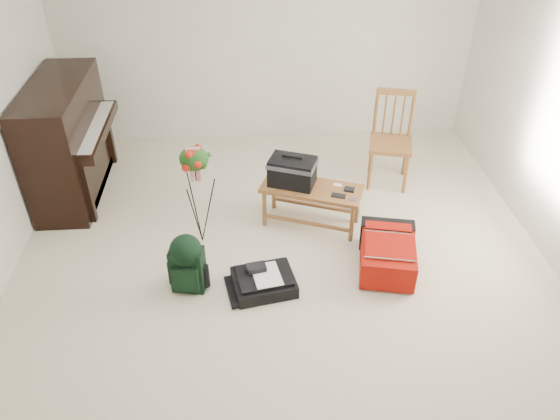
{
  "coord_description": "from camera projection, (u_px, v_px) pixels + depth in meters",
  "views": [
    {
      "loc": [
        -0.29,
        -3.68,
        3.42
      ],
      "look_at": [
        -0.01,
        0.35,
        0.5
      ],
      "focal_mm": 35.0,
      "sensor_mm": 36.0,
      "label": 1
    }
  ],
  "objects": [
    {
      "name": "floor",
      "position": [
        284.0,
        277.0,
        4.99
      ],
      "size": [
        5.0,
        5.5,
        0.01
      ],
      "primitive_type": "cube",
      "color": "beige",
      "rests_on": "ground"
    },
    {
      "name": "wall_back",
      "position": [
        267.0,
        41.0,
        6.48
      ],
      "size": [
        5.0,
        0.04,
        2.5
      ],
      "primitive_type": "cube",
      "color": "white",
      "rests_on": "floor"
    },
    {
      "name": "piano",
      "position": [
        69.0,
        143.0,
        5.81
      ],
      "size": [
        0.71,
        1.5,
        1.25
      ],
      "color": "black",
      "rests_on": "floor"
    },
    {
      "name": "bench",
      "position": [
        298.0,
        179.0,
        5.33
      ],
      "size": [
        1.07,
        0.73,
        0.77
      ],
      "rotation": [
        0.0,
        0.0,
        -0.36
      ],
      "color": "brown",
      "rests_on": "floor"
    },
    {
      "name": "dining_chair",
      "position": [
        390.0,
        141.0,
        6.02
      ],
      "size": [
        0.55,
        0.55,
        1.05
      ],
      "rotation": [
        0.0,
        0.0,
        -0.24
      ],
      "color": "brown",
      "rests_on": "floor"
    },
    {
      "name": "red_suitcase",
      "position": [
        386.0,
        250.0,
        5.05
      ],
      "size": [
        0.62,
        0.81,
        0.31
      ],
      "rotation": [
        0.0,
        0.0,
        -0.21
      ],
      "color": "#B90D07",
      "rests_on": "floor"
    },
    {
      "name": "black_duffel",
      "position": [
        264.0,
        281.0,
        4.83
      ],
      "size": [
        0.6,
        0.51,
        0.22
      ],
      "rotation": [
        0.0,
        0.0,
        0.19
      ],
      "color": "black",
      "rests_on": "floor"
    },
    {
      "name": "green_backpack",
      "position": [
        187.0,
        261.0,
        4.69
      ],
      "size": [
        0.31,
        0.29,
        0.57
      ],
      "rotation": [
        0.0,
        0.0,
        -0.19
      ],
      "color": "black",
      "rests_on": "floor"
    },
    {
      "name": "flower_stand",
      "position": [
        198.0,
        196.0,
        5.11
      ],
      "size": [
        0.36,
        0.36,
        1.08
      ],
      "rotation": [
        0.0,
        0.0,
        0.06
      ],
      "color": "black",
      "rests_on": "floor"
    }
  ]
}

